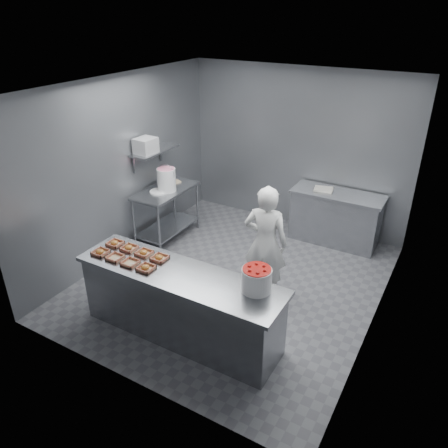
{
  "coord_description": "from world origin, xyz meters",
  "views": [
    {
      "loc": [
        2.57,
        -4.76,
        3.7
      ],
      "look_at": [
        -0.06,
        -0.2,
        1.02
      ],
      "focal_mm": 35.0,
      "sensor_mm": 36.0,
      "label": 1
    }
  ],
  "objects": [
    {
      "name": "worker",
      "position": [
        0.52,
        -0.08,
        0.82
      ],
      "size": [
        0.66,
        0.49,
        1.64
      ],
      "primitive_type": "imported",
      "rotation": [
        0.0,
        0.0,
        3.31
      ],
      "color": "silver",
      "rests_on": "ground"
    },
    {
      "name": "appliance",
      "position": [
        -1.82,
        0.39,
        1.69
      ],
      "size": [
        0.3,
        0.34,
        0.24
      ],
      "primitive_type": "cube",
      "rotation": [
        0.0,
        0.0,
        -0.06
      ],
      "color": "gray",
      "rests_on": "wall_shelf"
    },
    {
      "name": "wall_left",
      "position": [
        -2.0,
        0.0,
        1.4
      ],
      "size": [
        0.04,
        4.5,
        2.8
      ],
      "primitive_type": "cube",
      "color": "slate",
      "rests_on": "ground"
    },
    {
      "name": "tray_3",
      "position": [
        -0.38,
        -1.48,
        0.92
      ],
      "size": [
        0.19,
        0.18,
        0.06
      ],
      "color": "tan",
      "rests_on": "service_counter"
    },
    {
      "name": "wall_back",
      "position": [
        0.0,
        2.25,
        1.4
      ],
      "size": [
        4.0,
        0.04,
        2.8
      ],
      "primitive_type": "cube",
      "color": "slate",
      "rests_on": "ground"
    },
    {
      "name": "tray_4",
      "position": [
        -1.1,
        -1.22,
        0.92
      ],
      "size": [
        0.19,
        0.18,
        0.06
      ],
      "color": "tan",
      "rests_on": "service_counter"
    },
    {
      "name": "tray_2",
      "position": [
        -0.61,
        -1.48,
        0.92
      ],
      "size": [
        0.19,
        0.18,
        0.04
      ],
      "color": "tan",
      "rests_on": "service_counter"
    },
    {
      "name": "service_counter",
      "position": [
        0.0,
        -1.35,
        0.45
      ],
      "size": [
        2.6,
        0.7,
        0.9
      ],
      "color": "slate",
      "rests_on": "ground"
    },
    {
      "name": "bucket_lid",
      "position": [
        -1.67,
        0.46,
        0.91
      ],
      "size": [
        0.34,
        0.34,
        0.02
      ],
      "primitive_type": "cylinder",
      "rotation": [
        0.0,
        0.0,
        -0.13
      ],
      "color": "white",
      "rests_on": "prep_table"
    },
    {
      "name": "floor",
      "position": [
        0.0,
        0.0,
        0.0
      ],
      "size": [
        4.5,
        4.5,
        0.0
      ],
      "primitive_type": "plane",
      "color": "#4C4C51",
      "rests_on": "ground"
    },
    {
      "name": "wall_right",
      "position": [
        2.0,
        0.0,
        1.4
      ],
      "size": [
        0.04,
        4.5,
        2.8
      ],
      "primitive_type": "cube",
      "color": "slate",
      "rests_on": "ground"
    },
    {
      "name": "tray_6",
      "position": [
        -0.62,
        -1.22,
        0.92
      ],
      "size": [
        0.19,
        0.18,
        0.06
      ],
      "color": "tan",
      "rests_on": "service_counter"
    },
    {
      "name": "prep_table",
      "position": [
        -1.65,
        0.6,
        0.59
      ],
      "size": [
        0.6,
        1.2,
        0.9
      ],
      "color": "slate",
      "rests_on": "ground"
    },
    {
      "name": "strawberry_tub",
      "position": [
        0.92,
        -1.2,
        1.05
      ],
      "size": [
        0.33,
        0.33,
        0.27
      ],
      "color": "white",
      "rests_on": "service_counter"
    },
    {
      "name": "glaze_bucket",
      "position": [
        -1.6,
        0.58,
        1.1
      ],
      "size": [
        0.32,
        0.3,
        0.47
      ],
      "color": "white",
      "rests_on": "prep_table"
    },
    {
      "name": "tray_7",
      "position": [
        -0.38,
        -1.22,
        0.92
      ],
      "size": [
        0.19,
        0.18,
        0.06
      ],
      "color": "tan",
      "rests_on": "service_counter"
    },
    {
      "name": "paper_stack",
      "position": [
        0.65,
        1.9,
        0.92
      ],
      "size": [
        0.34,
        0.27,
        0.04
      ],
      "primitive_type": "cube",
      "rotation": [
        0.0,
        0.0,
        0.19
      ],
      "color": "silver",
      "rests_on": "back_counter"
    },
    {
      "name": "rag",
      "position": [
        -1.7,
        0.97,
        0.91
      ],
      "size": [
        0.19,
        0.17,
        0.02
      ],
      "primitive_type": "cube",
      "rotation": [
        0.0,
        0.0,
        -0.42
      ],
      "color": "#CCB28C",
      "rests_on": "prep_table"
    },
    {
      "name": "wall_shelf",
      "position": [
        -1.82,
        0.6,
        1.55
      ],
      "size": [
        0.35,
        0.9,
        0.03
      ],
      "primitive_type": "cube",
      "color": "slate",
      "rests_on": "wall_left"
    },
    {
      "name": "tray_0",
      "position": [
        -1.1,
        -1.48,
        0.92
      ],
      "size": [
        0.19,
        0.18,
        0.06
      ],
      "color": "tan",
      "rests_on": "service_counter"
    },
    {
      "name": "tray_5",
      "position": [
        -0.86,
        -1.22,
        0.92
      ],
      "size": [
        0.19,
        0.18,
        0.06
      ],
      "color": "tan",
      "rests_on": "service_counter"
    },
    {
      "name": "tray_1",
      "position": [
        -0.85,
        -1.48,
        0.92
      ],
      "size": [
        0.19,
        0.18,
        0.04
      ],
      "color": "tan",
      "rests_on": "service_counter"
    },
    {
      "name": "back_counter",
      "position": [
        0.9,
        1.9,
        0.45
      ],
      "size": [
        1.5,
        0.6,
        0.9
      ],
      "color": "slate",
      "rests_on": "ground"
    },
    {
      "name": "ceiling",
      "position": [
        0.0,
        0.0,
        2.8
      ],
      "size": [
        4.5,
        4.5,
        0.0
      ],
      "primitive_type": "plane",
      "rotation": [
        3.14,
        0.0,
        0.0
      ],
      "color": "white",
      "rests_on": "wall_back"
    }
  ]
}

